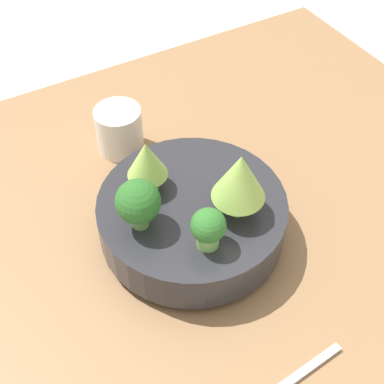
% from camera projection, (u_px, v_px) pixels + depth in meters
% --- Properties ---
extents(ground_plane, '(6.00, 6.00, 0.00)m').
position_uv_depth(ground_plane, '(201.00, 226.00, 0.83)').
color(ground_plane, silver).
extents(table, '(1.03, 0.84, 0.03)m').
position_uv_depth(table, '(201.00, 219.00, 0.82)').
color(table, olive).
rests_on(table, ground_plane).
extents(bowl, '(0.26, 0.26, 0.07)m').
position_uv_depth(bowl, '(192.00, 217.00, 0.75)').
color(bowl, '#28282D').
rests_on(bowl, table).
extents(romanesco_piece_near, '(0.07, 0.07, 0.10)m').
position_uv_depth(romanesco_piece_near, '(240.00, 178.00, 0.66)').
color(romanesco_piece_near, '#7AB256').
rests_on(romanesco_piece_near, bowl).
extents(romanesco_piece_far, '(0.06, 0.06, 0.08)m').
position_uv_depth(romanesco_piece_far, '(147.00, 162.00, 0.71)').
color(romanesco_piece_far, '#6BA34C').
rests_on(romanesco_piece_far, bowl).
extents(broccoli_floret_left, '(0.06, 0.06, 0.07)m').
position_uv_depth(broccoli_floret_left, '(138.00, 203.00, 0.67)').
color(broccoli_floret_left, '#609347').
rests_on(broccoli_floret_left, bowl).
extents(broccoli_floret_front, '(0.04, 0.04, 0.06)m').
position_uv_depth(broccoli_floret_front, '(208.00, 228.00, 0.65)').
color(broccoli_floret_front, '#7AB256').
rests_on(broccoli_floret_front, bowl).
extents(cup, '(0.08, 0.08, 0.08)m').
position_uv_depth(cup, '(119.00, 130.00, 0.88)').
color(cup, silver).
rests_on(cup, table).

